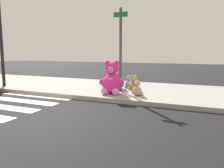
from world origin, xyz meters
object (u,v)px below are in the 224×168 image
plush_pink_large (112,81)px  plush_red (108,84)px  plush_teal (118,82)px  plush_lime (134,84)px  sign_pole (121,48)px  plush_tan (137,89)px  plush_brown (135,87)px  plush_lavender (129,83)px

plush_pink_large → plush_red: size_ratio=1.87×
plush_teal → plush_lime: plush_teal is taller
sign_pole → plush_tan: bearing=-32.2°
sign_pole → plush_teal: size_ratio=4.39×
plush_pink_large → plush_brown: (0.75, 0.47, -0.27)m
plush_lavender → plush_brown: (0.64, -1.08, 0.00)m
sign_pole → plush_tan: 1.79m
plush_lavender → plush_red: bearing=-122.9°
plush_teal → plush_lime: size_ratio=1.17×
plush_teal → plush_tan: plush_teal is taller
sign_pole → plush_lavender: bearing=89.6°
plush_tan → plush_teal: bearing=136.8°
sign_pole → plush_brown: bearing=-10.0°
sign_pole → plush_brown: sign_pole is taller
plush_pink_large → plush_lime: size_ratio=1.99×
plush_lime → plush_tan: (0.50, -1.11, -0.03)m
sign_pole → plush_lime: sign_pole is taller
plush_lavender → plush_lime: bearing=-48.4°
plush_lavender → plush_red: plush_red is taller
plush_teal → plush_red: bearing=-119.3°
plush_teal → plush_lime: 0.67m
plush_pink_large → plush_red: (-0.47, 0.64, -0.23)m
plush_brown → plush_lime: (-0.27, 0.68, 0.02)m
plush_lavender → plush_brown: size_ratio=0.99×
plush_brown → plush_tan: 0.49m
sign_pole → plush_pink_large: sign_pole is taller
plush_pink_large → plush_tan: size_ratio=2.23×
plush_tan → plush_lime: bearing=114.2°
plush_red → plush_tan: 1.57m
plush_red → plush_teal: (0.28, 0.50, 0.03)m
plush_tan → plush_pink_large: bearing=-177.6°
plush_lavender → plush_red: 1.09m
plush_pink_large → plush_lime: bearing=67.3°
plush_lavender → plush_lime: plush_lime is taller
plush_brown → plush_lime: size_ratio=0.92×
plush_brown → plush_pink_large: bearing=-147.9°
sign_pole → plush_brown: (0.64, -0.11, -1.47)m
plush_lavender → plush_teal: plush_teal is taller
plush_pink_large → plush_lime: plush_pink_large is taller
sign_pole → plush_pink_large: size_ratio=2.58×
plush_red → plush_brown: bearing=-7.9°
plush_red → plush_lime: (0.95, 0.50, -0.02)m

